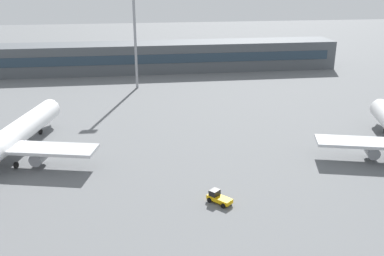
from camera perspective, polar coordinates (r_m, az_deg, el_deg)
ground_plane at (r=81.68m, az=-2.52°, el=-2.10°), size 400.00×400.00×0.00m
terminal_building at (r=141.58m, az=-5.10°, el=9.25°), size 117.64×12.13×9.00m
airplane_mid at (r=79.49m, az=-23.31°, el=-1.74°), size 32.26×45.52×11.40m
baggage_tug_yellow at (r=61.63m, az=3.46°, el=-9.07°), size 3.51×3.69×1.75m
floodlight_tower_west at (r=118.82m, az=-7.53°, el=13.06°), size 3.20×0.80×29.22m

